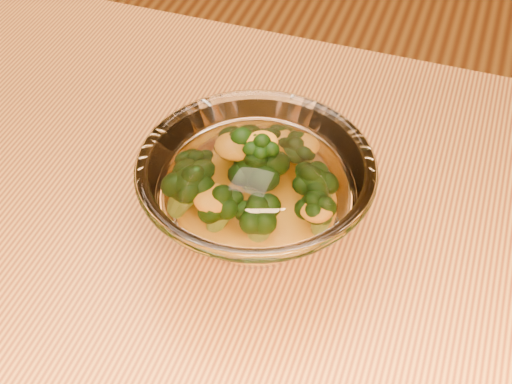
% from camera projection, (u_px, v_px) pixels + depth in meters
% --- Properties ---
extents(glass_bowl, '(0.20, 0.20, 0.09)m').
position_uv_depth(glass_bowl, '(256.00, 196.00, 0.60)').
color(glass_bowl, white).
rests_on(glass_bowl, table).
extents(cheese_sauce, '(0.10, 0.10, 0.03)m').
position_uv_depth(cheese_sauce, '(256.00, 210.00, 0.61)').
color(cheese_sauce, orange).
rests_on(cheese_sauce, glass_bowl).
extents(broccoli_heap, '(0.14, 0.12, 0.07)m').
position_uv_depth(broccoli_heap, '(251.00, 179.00, 0.60)').
color(broccoli_heap, black).
rests_on(broccoli_heap, cheese_sauce).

